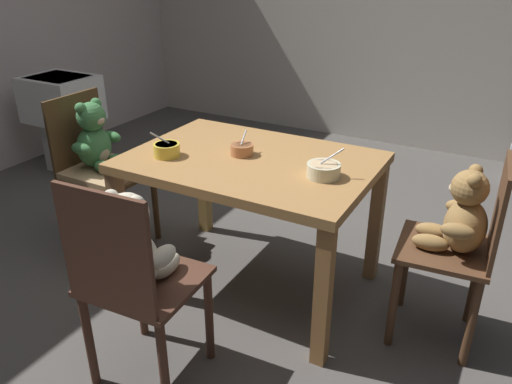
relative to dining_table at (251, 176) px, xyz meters
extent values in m
cube|color=#4F4B48|center=(0.00, 0.00, -0.64)|extent=(5.20, 5.20, 0.04)
cube|color=#A27340|center=(0.00, 0.00, 0.07)|extent=(1.16, 0.81, 0.04)
cube|color=#9B6B43|center=(-0.53, -0.36, -0.28)|extent=(0.06, 0.06, 0.66)
cube|color=#9E6A3A|center=(0.53, -0.36, -0.28)|extent=(0.06, 0.06, 0.66)
cube|color=olive|center=(-0.53, 0.36, -0.28)|extent=(0.06, 0.06, 0.66)
cube|color=#9E7146|center=(0.53, 0.36, -0.28)|extent=(0.06, 0.06, 0.66)
cube|color=#533420|center=(0.91, 0.06, -0.17)|extent=(0.40, 0.40, 0.02)
cube|color=#533420|center=(1.09, 0.07, 0.05)|extent=(0.05, 0.34, 0.41)
cylinder|color=#533420|center=(0.74, 0.20, -0.40)|extent=(0.04, 0.04, 0.44)
cylinder|color=#533420|center=(0.77, -0.11, -0.40)|extent=(0.04, 0.04, 0.44)
cylinder|color=#533420|center=(1.05, 0.22, -0.40)|extent=(0.04, 0.04, 0.44)
cylinder|color=#533420|center=(1.08, -0.09, -0.40)|extent=(0.04, 0.04, 0.44)
ellipsoid|color=olive|center=(0.97, 0.06, -0.04)|extent=(0.19, 0.21, 0.23)
ellipsoid|color=#D2B78B|center=(0.92, 0.06, -0.06)|extent=(0.07, 0.12, 0.14)
sphere|color=olive|center=(0.96, 0.06, 0.13)|extent=(0.15, 0.15, 0.15)
ellipsoid|color=#D2B78B|center=(0.91, 0.06, 0.12)|extent=(0.06, 0.06, 0.04)
sphere|color=olive|center=(0.97, 0.11, 0.18)|extent=(0.06, 0.06, 0.06)
sphere|color=olive|center=(0.98, 0.01, 0.18)|extent=(0.06, 0.06, 0.06)
ellipsoid|color=olive|center=(0.94, 0.17, -0.01)|extent=(0.14, 0.08, 0.06)
ellipsoid|color=olive|center=(0.96, -0.05, -0.01)|extent=(0.14, 0.08, 0.06)
ellipsoid|color=olive|center=(0.85, 0.11, -0.12)|extent=(0.16, 0.08, 0.07)
ellipsoid|color=olive|center=(0.86, 0.00, -0.12)|extent=(0.16, 0.08, 0.07)
cube|color=#47311A|center=(-0.91, -0.05, -0.17)|extent=(0.41, 0.42, 0.02)
cube|color=#47311A|center=(-1.11, -0.05, 0.06)|extent=(0.02, 0.38, 0.43)
cylinder|color=#47311A|center=(-0.73, -0.23, -0.40)|extent=(0.04, 0.04, 0.44)
cylinder|color=#47311A|center=(-0.73, 0.13, -0.40)|extent=(0.04, 0.04, 0.44)
cylinder|color=#47311A|center=(-1.09, -0.22, -0.40)|extent=(0.04, 0.04, 0.44)
cylinder|color=#47311A|center=(-1.08, 0.13, -0.40)|extent=(0.04, 0.04, 0.44)
cube|color=tan|center=(-0.91, -0.05, -0.14)|extent=(0.38, 0.38, 0.04)
ellipsoid|color=#407D45|center=(-0.98, -0.05, -0.01)|extent=(0.17, 0.20, 0.23)
ellipsoid|color=beige|center=(-0.93, -0.05, -0.02)|extent=(0.06, 0.11, 0.14)
sphere|color=#407D45|center=(-0.97, -0.05, 0.17)|extent=(0.16, 0.16, 0.16)
ellipsoid|color=beige|center=(-0.91, -0.05, 0.16)|extent=(0.06, 0.06, 0.05)
sphere|color=#407D45|center=(-0.98, -0.10, 0.23)|extent=(0.06, 0.06, 0.06)
sphere|color=#407D45|center=(-0.98, 0.01, 0.23)|extent=(0.06, 0.06, 0.06)
ellipsoid|color=#407D45|center=(-0.96, -0.16, 0.02)|extent=(0.13, 0.07, 0.06)
ellipsoid|color=#407D45|center=(-0.96, 0.07, 0.02)|extent=(0.13, 0.07, 0.06)
ellipsoid|color=#407D45|center=(-0.86, -0.10, -0.09)|extent=(0.15, 0.07, 0.07)
ellipsoid|color=#407D45|center=(-0.86, 0.01, -0.09)|extent=(0.15, 0.07, 0.07)
cube|color=#4C2D20|center=(-0.05, -0.74, -0.17)|extent=(0.43, 0.41, 0.02)
cube|color=#4C2D20|center=(-0.04, -0.92, 0.06)|extent=(0.38, 0.04, 0.45)
cylinder|color=#4C2D20|center=(0.11, -0.56, -0.40)|extent=(0.04, 0.04, 0.44)
cylinder|color=#4C2D20|center=(-0.24, -0.58, -0.40)|extent=(0.04, 0.04, 0.44)
cylinder|color=#4C2D20|center=(0.13, -0.89, -0.40)|extent=(0.04, 0.04, 0.44)
cylinder|color=#4C2D20|center=(-0.22, -0.91, -0.40)|extent=(0.04, 0.04, 0.44)
ellipsoid|color=beige|center=(-0.05, -0.80, -0.04)|extent=(0.23, 0.20, 0.25)
ellipsoid|color=#C6B88D|center=(-0.05, -0.75, -0.05)|extent=(0.12, 0.07, 0.15)
sphere|color=beige|center=(-0.05, -0.79, 0.15)|extent=(0.15, 0.15, 0.15)
ellipsoid|color=#C6B88D|center=(-0.05, -0.74, 0.13)|extent=(0.06, 0.06, 0.05)
sphere|color=beige|center=(0.01, -0.80, 0.20)|extent=(0.06, 0.06, 0.06)
sphere|color=beige|center=(-0.10, -0.81, 0.20)|extent=(0.06, 0.06, 0.06)
ellipsoid|color=beige|center=(0.07, -0.77, 0.00)|extent=(0.08, 0.14, 0.07)
ellipsoid|color=beige|center=(-0.17, -0.78, 0.00)|extent=(0.08, 0.14, 0.07)
ellipsoid|color=beige|center=(0.00, -0.67, -0.12)|extent=(0.08, 0.17, 0.08)
ellipsoid|color=beige|center=(-0.11, -0.68, -0.12)|extent=(0.08, 0.17, 0.08)
cylinder|color=#BB7245|center=(-0.06, 0.02, 0.12)|extent=(0.11, 0.11, 0.05)
cylinder|color=#BB7245|center=(-0.06, 0.02, 0.10)|extent=(0.06, 0.06, 0.01)
cylinder|color=beige|center=(-0.06, 0.02, 0.14)|extent=(0.09, 0.09, 0.01)
cylinder|color=#BCBCC1|center=(-0.06, 0.04, 0.17)|extent=(0.02, 0.08, 0.06)
ellipsoid|color=#BCBCC1|center=(-0.06, 0.01, 0.14)|extent=(0.03, 0.04, 0.01)
cylinder|color=yellow|center=(-0.36, -0.17, 0.12)|extent=(0.13, 0.13, 0.06)
cylinder|color=yellow|center=(-0.36, -0.17, 0.10)|extent=(0.07, 0.07, 0.01)
cylinder|color=beige|center=(-0.36, -0.17, 0.15)|extent=(0.10, 0.10, 0.01)
cylinder|color=#BCBCC1|center=(-0.39, -0.19, 0.18)|extent=(0.08, 0.06, 0.06)
ellipsoid|color=#BCBCC1|center=(-0.36, -0.16, 0.14)|extent=(0.04, 0.04, 0.01)
cylinder|color=beige|center=(0.38, -0.04, 0.12)|extent=(0.15, 0.15, 0.06)
cylinder|color=beige|center=(0.38, -0.04, 0.10)|extent=(0.08, 0.08, 0.01)
cylinder|color=#D4B386|center=(0.38, -0.04, 0.15)|extent=(0.12, 0.12, 0.01)
cylinder|color=#BCBCC1|center=(0.41, -0.03, 0.19)|extent=(0.09, 0.06, 0.07)
ellipsoid|color=#BCBCC1|center=(0.37, -0.05, 0.14)|extent=(0.04, 0.03, 0.01)
cube|color=#B7B2A8|center=(-2.05, 0.67, -0.41)|extent=(0.31, 0.25, 0.40)
cube|color=white|center=(-2.05, 0.67, -0.04)|extent=(0.51, 0.42, 0.34)
cube|color=#38383D|center=(-2.05, 0.67, 0.09)|extent=(0.41, 0.34, 0.08)
camera|label=1|loc=(1.09, -1.94, 0.97)|focal=35.43mm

